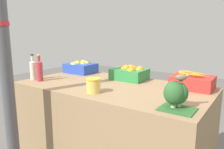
{
  "coord_description": "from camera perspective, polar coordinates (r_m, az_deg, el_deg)",
  "views": [
    {
      "loc": [
        1.12,
        -1.63,
        1.29
      ],
      "look_at": [
        0.0,
        0.0,
        0.9
      ],
      "focal_mm": 35.0,
      "sensor_mm": 36.0,
      "label": 1
    }
  ],
  "objects": [
    {
      "name": "pickle_jar",
      "position": [
        1.78,
        -4.9,
        -2.87
      ],
      "size": [
        0.12,
        0.12,
        0.12
      ],
      "color": "#DBBC56",
      "rests_on": "market_table"
    },
    {
      "name": "support_pole",
      "position": [
        1.82,
        -26.52,
        7.99
      ],
      "size": [
        0.11,
        0.11,
        2.45
      ],
      "color": "#4C4C51",
      "rests_on": "ground_plane"
    },
    {
      "name": "juice_bottle_ruby",
      "position": [
        2.3,
        -18.41,
        1.14
      ],
      "size": [
        0.06,
        0.06,
        0.27
      ],
      "color": "#B2333D",
      "rests_on": "market_table"
    },
    {
      "name": "juice_bottle_cloudy",
      "position": [
        2.39,
        -19.95,
        1.31
      ],
      "size": [
        0.06,
        0.06,
        0.27
      ],
      "color": "beige",
      "rests_on": "market_table"
    },
    {
      "name": "sparrow_bird",
      "position": [
        1.43,
        17.79,
        -0.69
      ],
      "size": [
        0.11,
        0.09,
        0.05
      ],
      "rotation": [
        0.0,
        0.0,
        0.68
      ],
      "color": "#4C3D2D",
      "rests_on": "broccoli_pile"
    },
    {
      "name": "market_table",
      "position": [
        2.17,
        0.0,
        -13.06
      ],
      "size": [
        1.75,
        0.92,
        0.8
      ],
      "primitive_type": "cube",
      "color": "#937551",
      "rests_on": "ground_plane"
    },
    {
      "name": "carrot_crate",
      "position": [
        2.04,
        20.32,
        -1.71
      ],
      "size": [
        0.34,
        0.27,
        0.15
      ],
      "color": "red",
      "rests_on": "market_table"
    },
    {
      "name": "orange_crate",
      "position": [
        2.27,
        4.69,
        0.39
      ],
      "size": [
        0.34,
        0.27,
        0.15
      ],
      "color": "#2D8442",
      "rests_on": "market_table"
    },
    {
      "name": "apple_crate",
      "position": [
        2.67,
        -8.17,
        1.93
      ],
      "size": [
        0.34,
        0.27,
        0.15
      ],
      "color": "#2847B7",
      "rests_on": "market_table"
    },
    {
      "name": "broccoli_pile",
      "position": [
        1.47,
        16.24,
        -4.86
      ],
      "size": [
        0.22,
        0.19,
        0.18
      ],
      "color": "#2D602D",
      "rests_on": "market_table"
    }
  ]
}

